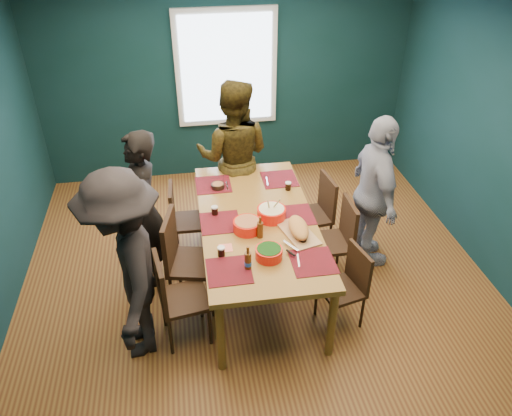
{
  "coord_description": "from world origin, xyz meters",
  "views": [
    {
      "loc": [
        -0.68,
        -4.03,
        3.66
      ],
      "look_at": [
        -0.02,
        -0.08,
        1.0
      ],
      "focal_mm": 35.0,
      "sensor_mm": 36.0,
      "label": 1
    }
  ],
  "objects": [
    {
      "name": "room",
      "position": [
        0.0,
        0.27,
        1.37
      ],
      "size": [
        5.01,
        5.01,
        2.71
      ],
      "color": "olive",
      "rests_on": "ground"
    },
    {
      "name": "dining_table",
      "position": [
        -0.0,
        -0.05,
        0.77
      ],
      "size": [
        1.15,
        2.25,
        0.85
      ],
      "rotation": [
        0.0,
        0.0,
        -0.01
      ],
      "color": "olive",
      "rests_on": "floor"
    },
    {
      "name": "chair_left_far",
      "position": [
        -0.75,
        0.63,
        0.51
      ],
      "size": [
        0.41,
        0.41,
        0.88
      ],
      "rotation": [
        0.0,
        0.0,
        -0.04
      ],
      "color": "#331E11",
      "rests_on": "floor"
    },
    {
      "name": "chair_left_mid",
      "position": [
        -0.76,
        -0.18,
        0.6
      ],
      "size": [
        0.56,
        0.56,
        1.04
      ],
      "rotation": [
        0.0,
        0.0,
        -0.22
      ],
      "color": "#331E11",
      "rests_on": "floor"
    },
    {
      "name": "chair_left_near",
      "position": [
        -0.87,
        -0.66,
        0.55
      ],
      "size": [
        0.49,
        0.49,
        0.94
      ],
      "rotation": [
        0.0,
        0.0,
        0.16
      ],
      "color": "#331E11",
      "rests_on": "floor"
    },
    {
      "name": "chair_right_far",
      "position": [
        0.79,
        0.48,
        0.54
      ],
      "size": [
        0.47,
        0.47,
        0.92
      ],
      "rotation": [
        0.0,
        0.0,
        0.13
      ],
      "color": "#331E11",
      "rests_on": "floor"
    },
    {
      "name": "chair_right_mid",
      "position": [
        0.86,
        -0.04,
        0.54
      ],
      "size": [
        0.42,
        0.42,
        0.93
      ],
      "rotation": [
        0.0,
        0.0,
        0.01
      ],
      "color": "#331E11",
      "rests_on": "floor"
    },
    {
      "name": "chair_right_near",
      "position": [
        0.77,
        -0.69,
        0.48
      ],
      "size": [
        0.45,
        0.45,
        0.83
      ],
      "rotation": [
        0.0,
        0.0,
        0.24
      ],
      "color": "#331E11",
      "rests_on": "floor"
    },
    {
      "name": "person_far_left",
      "position": [
        -1.11,
        0.26,
        0.86
      ],
      "size": [
        0.47,
        0.66,
        1.72
      ],
      "primitive_type": "imported",
      "rotation": [
        0.0,
        0.0,
        4.8
      ],
      "color": "black",
      "rests_on": "floor"
    },
    {
      "name": "person_back",
      "position": [
        -0.08,
        1.14,
        0.93
      ],
      "size": [
        1.06,
        0.92,
        1.85
      ],
      "primitive_type": "imported",
      "rotation": [
        0.0,
        0.0,
        2.87
      ],
      "color": "black",
      "rests_on": "floor"
    },
    {
      "name": "person_right",
      "position": [
        1.29,
        0.18,
        0.87
      ],
      "size": [
        0.44,
        1.02,
        1.74
      ],
      "primitive_type": "imported",
      "rotation": [
        0.0,
        0.0,
        1.56
      ],
      "color": "white",
      "rests_on": "floor"
    },
    {
      "name": "person_near_left",
      "position": [
        -1.22,
        -0.68,
        0.92
      ],
      "size": [
        0.79,
        1.24,
        1.84
      ],
      "primitive_type": "imported",
      "rotation": [
        0.0,
        0.0,
        4.8
      ],
      "color": "black",
      "rests_on": "floor"
    },
    {
      "name": "bowl_salad",
      "position": [
        -0.13,
        -0.22,
        0.91
      ],
      "size": [
        0.27,
        0.27,
        0.11
      ],
      "color": "red",
      "rests_on": "dining_table"
    },
    {
      "name": "bowl_dumpling",
      "position": [
        0.13,
        -0.06,
        0.91
      ],
      "size": [
        0.29,
        0.29,
        0.27
      ],
      "color": "red",
      "rests_on": "dining_table"
    },
    {
      "name": "bowl_herbs",
      "position": [
        -0.0,
        -0.66,
        0.91
      ],
      "size": [
        0.24,
        0.24,
        0.11
      ],
      "color": "red",
      "rests_on": "dining_table"
    },
    {
      "name": "cutting_board",
      "position": [
        0.33,
        -0.36,
        0.91
      ],
      "size": [
        0.36,
        0.62,
        0.13
      ],
      "rotation": [
        0.0,
        0.0,
        0.27
      ],
      "color": "tan",
      "rests_on": "dining_table"
    },
    {
      "name": "small_bowl",
      "position": [
        -0.33,
        0.59,
        0.88
      ],
      "size": [
        0.14,
        0.14,
        0.06
      ],
      "color": "black",
      "rests_on": "dining_table"
    },
    {
      "name": "beer_bottle_a",
      "position": [
        -0.21,
        -0.77,
        0.93
      ],
      "size": [
        0.06,
        0.06,
        0.23
      ],
      "color": "#4B280D",
      "rests_on": "dining_table"
    },
    {
      "name": "beer_bottle_b",
      "position": [
        -0.03,
        -0.34,
        0.94
      ],
      "size": [
        0.06,
        0.06,
        0.23
      ],
      "color": "#4B280D",
      "rests_on": "dining_table"
    },
    {
      "name": "cola_glass_a",
      "position": [
        -0.41,
        -0.56,
        0.9
      ],
      "size": [
        0.07,
        0.07,
        0.09
      ],
      "color": "black",
      "rests_on": "dining_table"
    },
    {
      "name": "cola_glass_b",
      "position": [
        0.35,
        -0.49,
        0.9
      ],
      "size": [
        0.07,
        0.07,
        0.09
      ],
      "color": "black",
      "rests_on": "dining_table"
    },
    {
      "name": "cola_glass_c",
      "position": [
        0.41,
        0.44,
        0.9
      ],
      "size": [
        0.06,
        0.06,
        0.09
      ],
      "color": "black",
      "rests_on": "dining_table"
    },
    {
      "name": "cola_glass_d",
      "position": [
        -0.41,
        0.1,
        0.9
      ],
      "size": [
        0.07,
        0.07,
        0.09
      ],
      "color": "black",
      "rests_on": "dining_table"
    },
    {
      "name": "napkin_a",
      "position": [
        0.31,
        0.05,
        0.85
      ],
      "size": [
        0.14,
        0.14,
        0.0
      ],
      "primitive_type": "cube",
      "rotation": [
        0.0,
        0.0,
        -0.15
      ],
      "color": "#FB7D69",
      "rests_on": "dining_table"
    },
    {
      "name": "napkin_b",
      "position": [
        -0.36,
        -0.46,
        0.85
      ],
      "size": [
        0.12,
        0.12,
        0.0
      ],
      "primitive_type": "cube",
      "rotation": [
        0.0,
        0.0,
        -0.03
      ],
      "color": "#FB7D69",
      "rests_on": "dining_table"
    },
    {
      "name": "napkin_c",
      "position": [
        0.29,
        -0.76,
        0.85
      ],
      "size": [
        0.18,
        0.18,
        0.0
      ],
      "primitive_type": "cube",
      "rotation": [
        0.0,
        0.0,
        0.16
      ],
      "color": "#FB7D69",
      "rests_on": "dining_table"
    }
  ]
}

